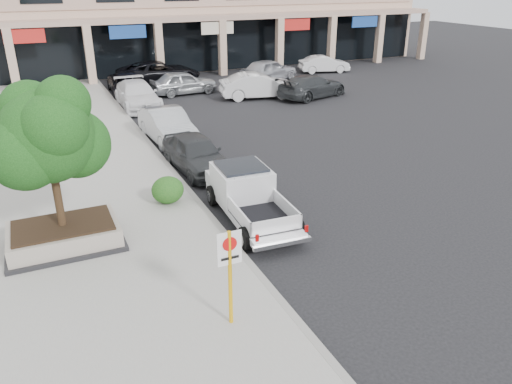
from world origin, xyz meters
TOP-DOWN VIEW (x-y plane):
  - ground at (0.00, 0.00)m, footprint 120.00×120.00m
  - sidewalk at (-5.50, 6.00)m, footprint 8.00×52.00m
  - curb at (-1.55, 6.00)m, footprint 0.20×52.00m
  - strip_mall at (8.00, 33.93)m, footprint 40.55×12.43m
  - planter at (-6.00, 3.13)m, footprint 3.20×2.20m
  - planter_tree at (-5.87, 3.29)m, footprint 2.90×2.55m
  - no_parking_sign at (-2.94, -2.07)m, footprint 0.55×0.09m
  - hedge at (-2.51, 4.79)m, footprint 1.10×0.99m
  - pickup_truck at (-0.35, 2.64)m, footprint 2.15×5.17m
  - curb_car_a at (-0.55, 7.71)m, footprint 2.04×4.43m
  - curb_car_b at (-0.57, 11.96)m, footprint 1.89×4.78m
  - curb_car_c at (-0.45, 19.18)m, footprint 2.18×5.27m
  - curb_car_d at (-0.25, 23.10)m, footprint 2.58×5.08m
  - lot_car_a at (3.15, 21.66)m, footprint 4.55×2.10m
  - lot_car_b at (7.15, 18.48)m, footprint 5.12×2.62m
  - lot_car_c at (10.40, 17.20)m, footprint 5.49×3.51m
  - lot_car_d at (2.50, 25.60)m, footprint 5.98×2.81m
  - lot_car_e at (10.19, 23.25)m, footprint 5.21×3.61m
  - lot_car_f at (15.93, 24.74)m, footprint 4.26×2.25m

SIDE VIEW (x-z plane):
  - ground at x=0.00m, z-range 0.00..0.00m
  - sidewalk at x=-5.50m, z-range 0.00..0.15m
  - curb at x=-1.55m, z-range 0.00..0.15m
  - planter at x=-6.00m, z-range 0.14..0.82m
  - hedge at x=-2.51m, z-range 0.15..1.08m
  - lot_car_f at x=15.93m, z-range 0.00..1.34m
  - curb_car_d at x=-0.25m, z-range 0.00..1.37m
  - curb_car_a at x=-0.55m, z-range 0.00..1.47m
  - lot_car_c at x=10.40m, z-range 0.00..1.48m
  - lot_car_a at x=3.15m, z-range 0.00..1.51m
  - curb_car_c at x=-0.45m, z-range 0.00..1.52m
  - curb_car_b at x=-0.57m, z-range 0.00..1.55m
  - pickup_truck at x=-0.35m, z-range 0.00..1.60m
  - lot_car_b at x=7.15m, z-range 0.00..1.61m
  - lot_car_e at x=10.19m, z-range 0.00..1.65m
  - lot_car_d at x=2.50m, z-range 0.00..1.65m
  - no_parking_sign at x=-2.94m, z-range 0.48..2.78m
  - planter_tree at x=-5.87m, z-range 1.41..5.41m
  - strip_mall at x=8.00m, z-range 0.00..9.50m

